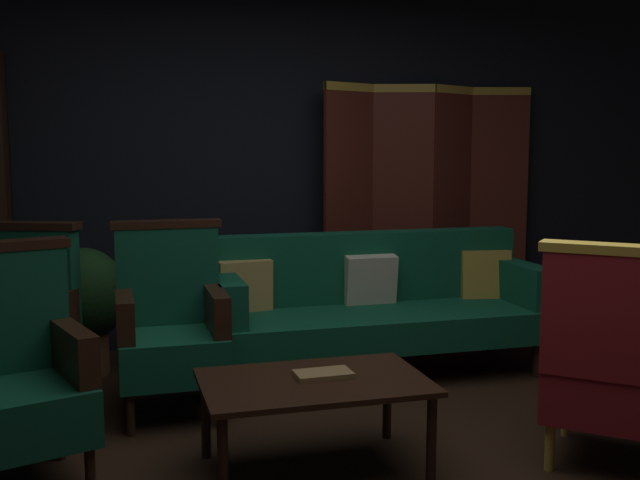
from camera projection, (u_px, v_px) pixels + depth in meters
name	position (u px, v px, depth m)	size (l,w,h in m)	color
ground_plane	(368.00, 471.00, 3.42)	(10.00, 10.00, 0.00)	black
back_wall	(260.00, 152.00, 5.58)	(7.20, 0.10, 2.80)	black
folding_screen	(427.00, 207.00, 5.82)	(1.73, 0.30, 1.90)	#5B2319
velvet_couch	(375.00, 301.00, 4.89)	(2.12, 0.78, 0.88)	black
coffee_table	(314.00, 390.00, 3.38)	(1.00, 0.64, 0.42)	black
armchair_gilt_accent	(612.00, 362.00, 3.41)	(0.82, 0.82, 1.04)	gold
armchair_wing_left	(14.00, 328.00, 4.02)	(0.75, 0.75, 1.04)	black
armchair_wing_right	(11.00, 374.00, 3.22)	(0.73, 0.73, 1.04)	black
armchair_wing_far	(171.00, 324.00, 4.12)	(0.60, 0.58, 1.04)	black
potted_plant	(85.00, 302.00, 4.81)	(0.52, 0.52, 0.81)	brown
book_tan_leather	(323.00, 374.00, 3.41)	(0.25, 0.15, 0.02)	#9E7A47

